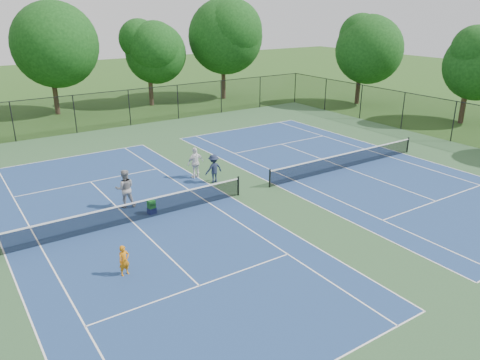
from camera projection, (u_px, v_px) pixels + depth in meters
ground at (254, 191)px, 25.53m from camera, size 140.00×140.00×0.00m
court_pad at (254, 191)px, 25.53m from camera, size 36.00×36.00×0.01m
tennis_court_left at (132, 220)px, 21.84m from camera, size 12.00×23.83×1.07m
tennis_court_right at (346, 166)px, 29.14m from camera, size 12.00×23.83×1.07m
perimeter_fence at (255, 163)px, 24.97m from camera, size 36.08×36.08×3.02m
tree_back_b at (48, 41)px, 41.36m from camera, size 7.60×7.60×10.03m
tree_back_c at (148, 50)px, 45.67m from camera, size 6.00×6.00×8.40m
tree_back_d at (223, 33)px, 48.59m from camera, size 7.80×7.80×10.37m
tree_side_e at (362, 45)px, 46.38m from camera, size 6.60×6.60×8.87m
tree_side_f at (471, 61)px, 38.54m from camera, size 5.80×5.80×8.12m
child_player at (124, 261)px, 17.40m from camera, size 0.49×0.37×1.21m
instructor at (125, 189)px, 23.23m from camera, size 1.13×0.98×1.97m
bystander_a at (195, 163)px, 27.22m from camera, size 1.13×0.57×1.85m
bystander_b at (214, 169)px, 26.53m from camera, size 1.10×0.67×1.65m
ball_crate at (152, 211)px, 22.74m from camera, size 0.40×0.33×0.30m
ball_hopper at (151, 204)px, 22.62m from camera, size 0.38×0.33×0.39m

